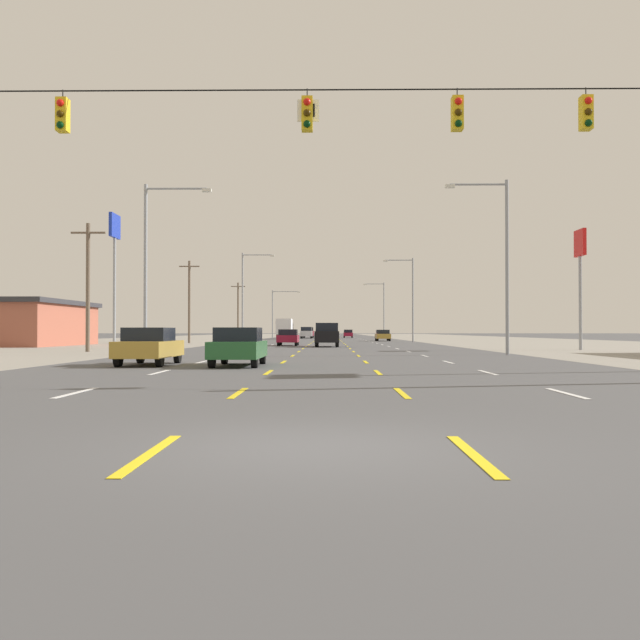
{
  "coord_description": "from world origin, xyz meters",
  "views": [
    {
      "loc": [
        0.2,
        -8.19,
        1.34
      ],
      "look_at": [
        -0.79,
        67.62,
        2.48
      ],
      "focal_mm": 39.87,
      "sensor_mm": 36.0,
      "label": 1
    }
  ],
  "objects_px": {
    "suv_inner_left_farthest": "(306,332)",
    "sedan_inner_left_midfar": "(288,337)",
    "suv_center_turn_mid": "(327,334)",
    "pole_sign_right_row_1": "(580,260)",
    "streetlight_left_row_1": "(245,291)",
    "sedan_far_left_near": "(149,346)",
    "streetlight_left_row_2": "(276,309)",
    "suv_inner_left_distant_c": "(308,332)",
    "streetlight_right_row_0": "(501,255)",
    "pole_sign_left_row_1": "(115,246)",
    "sedan_inner_left_nearest": "(239,346)",
    "box_truck_far_left_farther": "(285,328)",
    "sedan_far_right_far": "(383,335)",
    "streetlight_right_row_1": "(410,294)",
    "streetlight_right_row_2": "(382,306)",
    "streetlight_left_row_0": "(152,256)",
    "suv_center_turn_distant_a": "(329,332)",
    "hatchback_inner_right_distant_b": "(348,334)"
  },
  "relations": [
    {
      "from": "box_truck_far_left_farther",
      "to": "suv_center_turn_distant_a",
      "type": "height_order",
      "value": "box_truck_far_left_farther"
    },
    {
      "from": "sedan_far_right_far",
      "to": "suv_inner_left_distant_c",
      "type": "distance_m",
      "value": 43.1
    },
    {
      "from": "suv_inner_left_farthest",
      "to": "sedan_inner_left_midfar",
      "type": "bearing_deg",
      "value": -89.75
    },
    {
      "from": "sedan_inner_left_nearest",
      "to": "streetlight_right_row_2",
      "type": "height_order",
      "value": "streetlight_right_row_2"
    },
    {
      "from": "sedan_inner_left_nearest",
      "to": "suv_center_turn_mid",
      "type": "height_order",
      "value": "suv_center_turn_mid"
    },
    {
      "from": "suv_inner_left_distant_c",
      "to": "streetlight_left_row_2",
      "type": "distance_m",
      "value": 8.62
    },
    {
      "from": "streetlight_right_row_0",
      "to": "streetlight_left_row_1",
      "type": "bearing_deg",
      "value": 113.71
    },
    {
      "from": "streetlight_right_row_0",
      "to": "streetlight_right_row_1",
      "type": "distance_m",
      "value": 44.68
    },
    {
      "from": "suv_inner_left_distant_c",
      "to": "suv_center_turn_distant_a",
      "type": "bearing_deg",
      "value": -63.86
    },
    {
      "from": "suv_center_turn_mid",
      "to": "pole_sign_right_row_1",
      "type": "relative_size",
      "value": 0.59
    },
    {
      "from": "sedan_far_right_far",
      "to": "suv_inner_left_distant_c",
      "type": "relative_size",
      "value": 0.92
    },
    {
      "from": "suv_center_turn_distant_a",
      "to": "streetlight_left_row_0",
      "type": "distance_m",
      "value": 86.95
    },
    {
      "from": "streetlight_left_row_0",
      "to": "box_truck_far_left_farther",
      "type": "bearing_deg",
      "value": 87.84
    },
    {
      "from": "streetlight_left_row_2",
      "to": "sedan_far_right_far",
      "type": "bearing_deg",
      "value": -65.71
    },
    {
      "from": "sedan_inner_left_midfar",
      "to": "streetlight_left_row_1",
      "type": "height_order",
      "value": "streetlight_left_row_1"
    },
    {
      "from": "sedan_inner_left_nearest",
      "to": "box_truck_far_left_farther",
      "type": "xyz_separation_m",
      "value": [
        -3.72,
        87.09,
        1.08
      ]
    },
    {
      "from": "pole_sign_right_row_1",
      "to": "streetlight_left_row_2",
      "type": "relative_size",
      "value": 0.96
    },
    {
      "from": "suv_center_turn_mid",
      "to": "streetlight_right_row_1",
      "type": "relative_size",
      "value": 0.49
    },
    {
      "from": "sedan_far_right_far",
      "to": "suv_inner_left_distant_c",
      "type": "height_order",
      "value": "suv_inner_left_distant_c"
    },
    {
      "from": "suv_inner_left_distant_c",
      "to": "pole_sign_right_row_1",
      "type": "bearing_deg",
      "value": -75.81
    },
    {
      "from": "sedan_inner_left_midfar",
      "to": "streetlight_left_row_1",
      "type": "relative_size",
      "value": 0.42
    },
    {
      "from": "hatchback_inner_right_distant_b",
      "to": "streetlight_right_row_1",
      "type": "distance_m",
      "value": 49.93
    },
    {
      "from": "suv_center_turn_mid",
      "to": "sedan_inner_left_midfar",
      "type": "bearing_deg",
      "value": 128.98
    },
    {
      "from": "pole_sign_left_row_1",
      "to": "pole_sign_right_row_1",
      "type": "xyz_separation_m",
      "value": [
        33.68,
        -3.91,
        -1.47
      ]
    },
    {
      "from": "sedan_far_left_near",
      "to": "pole_sign_right_row_1",
      "type": "distance_m",
      "value": 33.23
    },
    {
      "from": "suv_inner_left_farthest",
      "to": "hatchback_inner_right_distant_b",
      "type": "relative_size",
      "value": 1.26
    },
    {
      "from": "streetlight_left_row_2",
      "to": "suv_inner_left_farthest",
      "type": "bearing_deg",
      "value": -50.49
    },
    {
      "from": "streetlight_left_row_1",
      "to": "streetlight_left_row_2",
      "type": "distance_m",
      "value": 44.69
    },
    {
      "from": "sedan_inner_left_midfar",
      "to": "streetlight_left_row_2",
      "type": "xyz_separation_m",
      "value": [
        -6.04,
        65.7,
        4.47
      ]
    },
    {
      "from": "box_truck_far_left_farther",
      "to": "suv_inner_left_farthest",
      "type": "distance_m",
      "value": 8.68
    },
    {
      "from": "sedan_inner_left_midfar",
      "to": "pole_sign_right_row_1",
      "type": "bearing_deg",
      "value": -33.47
    },
    {
      "from": "suv_center_turn_distant_a",
      "to": "streetlight_left_row_2",
      "type": "relative_size",
      "value": 0.56
    },
    {
      "from": "suv_center_turn_mid",
      "to": "suv_center_turn_distant_a",
      "type": "xyz_separation_m",
      "value": [
        0.15,
        66.91,
        0.0
      ]
    },
    {
      "from": "box_truck_far_left_farther",
      "to": "sedan_inner_left_nearest",
      "type": "bearing_deg",
      "value": -87.55
    },
    {
      "from": "suv_inner_left_farthest",
      "to": "pole_sign_right_row_1",
      "type": "xyz_separation_m",
      "value": [
        21.37,
        -72.64,
        5.26
      ]
    },
    {
      "from": "sedan_far_left_near",
      "to": "streetlight_right_row_2",
      "type": "height_order",
      "value": "streetlight_right_row_2"
    },
    {
      "from": "sedan_inner_left_midfar",
      "to": "pole_sign_left_row_1",
      "type": "height_order",
      "value": "pole_sign_left_row_1"
    },
    {
      "from": "sedan_inner_left_midfar",
      "to": "hatchback_inner_right_distant_b",
      "type": "bearing_deg",
      "value": 84.13
    },
    {
      "from": "suv_center_turn_mid",
      "to": "streetlight_left_row_1",
      "type": "xyz_separation_m",
      "value": [
        -9.8,
        25.32,
        5.05
      ]
    },
    {
      "from": "hatchback_inner_right_distant_b",
      "to": "suv_center_turn_mid",
      "type": "bearing_deg",
      "value": -92.87
    },
    {
      "from": "sedan_inner_left_nearest",
      "to": "box_truck_far_left_farther",
      "type": "bearing_deg",
      "value": 92.45
    },
    {
      "from": "suv_center_turn_mid",
      "to": "streetlight_left_row_0",
      "type": "relative_size",
      "value": 0.51
    },
    {
      "from": "sedan_far_left_near",
      "to": "suv_center_turn_mid",
      "type": "distance_m",
      "value": 32.19
    },
    {
      "from": "streetlight_right_row_0",
      "to": "streetlight_right_row_2",
      "type": "xyz_separation_m",
      "value": [
        -0.03,
        89.35,
        0.2
      ]
    },
    {
      "from": "sedan_inner_left_nearest",
      "to": "streetlight_right_row_1",
      "type": "distance_m",
      "value": 59.1
    },
    {
      "from": "sedan_inner_left_midfar",
      "to": "streetlight_left_row_0",
      "type": "bearing_deg",
      "value": -104.92
    },
    {
      "from": "sedan_far_left_near",
      "to": "streetlight_left_row_2",
      "type": "distance_m",
      "value": 101.59
    },
    {
      "from": "pole_sign_left_row_1",
      "to": "streetlight_left_row_0",
      "type": "distance_m",
      "value": 15.15
    },
    {
      "from": "box_truck_far_left_farther",
      "to": "streetlight_left_row_2",
      "type": "bearing_deg",
      "value": 99.58
    },
    {
      "from": "suv_inner_left_distant_c",
      "to": "streetlight_right_row_2",
      "type": "relative_size",
      "value": 0.48
    }
  ]
}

